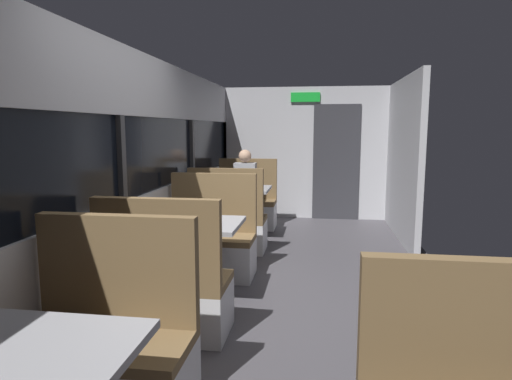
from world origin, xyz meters
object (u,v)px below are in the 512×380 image
Objects in this scene: bench_mid_window_facing_end at (166,293)px; bench_far_window_facing_entry at (246,207)px; dining_table_far_window at (238,194)px; bench_mid_window_facing_entry at (211,245)px; bench_far_window_facing_end at (229,226)px; dining_table_near_window at (18,375)px; seated_passenger at (246,195)px; dining_table_mid_window at (192,233)px; bench_near_window_facing_entry at (108,357)px.

bench_far_window_facing_entry is at bearing 90.00° from bench_mid_window_facing_end.
dining_table_far_window is at bearing -90.00° from bench_far_window_facing_entry.
bench_mid_window_facing_entry is at bearing -90.00° from bench_far_window_facing_entry.
bench_far_window_facing_end reaches higher than dining_table_far_window.
seated_passenger is (0.00, 5.31, -0.10)m from dining_table_near_window.
bench_mid_window_facing_entry reaches higher than dining_table_mid_window.
bench_near_window_facing_entry is at bearing 90.00° from dining_table_near_window.
bench_far_window_facing_end is 1.40m from bench_far_window_facing_entry.
seated_passenger is (0.00, -0.07, 0.21)m from bench_far_window_facing_entry.
dining_table_far_window is 0.77m from bench_far_window_facing_entry.
bench_far_window_facing_entry is at bearing 90.00° from dining_table_far_window.
bench_far_window_facing_end is (0.00, 1.64, -0.31)m from dining_table_mid_window.
dining_table_mid_window and dining_table_far_window have the same top height.
bench_far_window_facing_end is 1.34m from seated_passenger.
bench_near_window_facing_entry is 1.67m from dining_table_mid_window.
bench_far_window_facing_end is at bearing 90.00° from bench_mid_window_facing_entry.
dining_table_far_window is at bearing 90.00° from bench_mid_window_facing_end.
bench_mid_window_facing_entry is (0.00, 1.40, 0.00)m from bench_mid_window_facing_end.
bench_mid_window_facing_entry and bench_far_window_facing_entry have the same top height.
bench_far_window_facing_end is at bearing -90.00° from seated_passenger.
bench_far_window_facing_entry is at bearing 90.00° from dining_table_mid_window.
bench_near_window_facing_entry is 4.68m from bench_far_window_facing_entry.
dining_table_mid_window is 0.82× the size of bench_mid_window_facing_end.
dining_table_near_window is 4.00m from bench_far_window_facing_end.
bench_near_window_facing_entry is 0.94m from bench_mid_window_facing_end.
bench_far_window_facing_entry is at bearing 90.00° from bench_far_window_facing_end.
dining_table_mid_window is 0.77m from bench_mid_window_facing_entry.
bench_far_window_facing_entry is 0.22m from seated_passenger.
dining_table_near_window is 0.77m from bench_near_window_facing_entry.
dining_table_mid_window is at bearing -90.00° from dining_table_far_window.
seated_passenger is at bearing 90.00° from dining_table_mid_window.
dining_table_mid_window is at bearing -90.00° from bench_far_window_facing_entry.
dining_table_far_window is at bearing 90.00° from dining_table_mid_window.
bench_far_window_facing_entry is (0.00, 4.68, 0.00)m from bench_near_window_facing_entry.
bench_far_window_facing_end is (0.00, 2.34, 0.00)m from bench_mid_window_facing_end.
dining_table_far_window is 0.77m from bench_far_window_facing_end.
bench_mid_window_facing_entry and bench_far_window_facing_end have the same top height.
bench_mid_window_facing_end is 1.40m from bench_mid_window_facing_entry.
bench_near_window_facing_entry is at bearing -90.00° from bench_mid_window_facing_entry.
seated_passenger is at bearing 90.00° from bench_near_window_facing_entry.
bench_mid_window_facing_entry is at bearing 90.00° from bench_near_window_facing_entry.
seated_passenger is (0.00, 4.61, 0.21)m from bench_near_window_facing_entry.
bench_mid_window_facing_entry is 0.94m from bench_far_window_facing_end.
dining_table_mid_window is 1.67m from bench_far_window_facing_end.
dining_table_near_window is at bearing -90.00° from dining_table_mid_window.
dining_table_far_window is at bearing -90.00° from seated_passenger.
bench_far_window_facing_end is (0.00, 3.98, -0.31)m from dining_table_near_window.
bench_mid_window_facing_entry is (0.00, 3.04, -0.31)m from dining_table_near_window.
dining_table_near_window is 5.39m from bench_far_window_facing_entry.
bench_mid_window_facing_end is at bearing -90.00° from seated_passenger.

